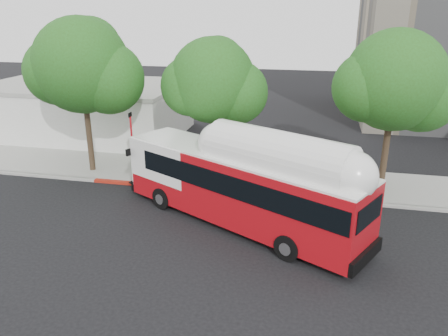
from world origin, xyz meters
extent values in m
plane|color=black|center=(0.00, 0.00, 0.00)|extent=(120.00, 120.00, 0.00)
cube|color=gray|center=(0.00, 6.50, 0.07)|extent=(60.00, 5.00, 0.15)
cube|color=gray|center=(0.00, 3.90, 0.07)|extent=(60.00, 0.30, 0.15)
cube|color=#9E1F11|center=(-3.00, 3.90, 0.08)|extent=(10.00, 0.32, 0.16)
cylinder|color=#2D2116|center=(-9.00, 5.50, 3.04)|extent=(0.36, 0.36, 6.08)
sphere|color=#234F16|center=(-9.00, 5.50, 6.84)|extent=(5.80, 5.80, 5.80)
sphere|color=#234F16|center=(-7.41, 5.70, 6.08)|extent=(4.35, 4.35, 4.35)
cylinder|color=#2D2116|center=(-1.00, 6.00, 2.72)|extent=(0.36, 0.36, 5.44)
sphere|color=#234F16|center=(-1.00, 6.00, 6.12)|extent=(5.00, 5.00, 5.00)
sphere|color=#234F16|center=(0.38, 6.20, 5.44)|extent=(3.75, 3.75, 3.75)
cylinder|color=#2D2116|center=(9.00, 5.80, 2.88)|extent=(0.36, 0.36, 5.76)
sphere|color=#234F16|center=(9.00, 5.80, 6.48)|extent=(5.40, 5.40, 5.40)
sphere|color=#234F16|center=(10.48, 6.00, 5.76)|extent=(4.05, 4.05, 4.05)
cube|color=silver|center=(-14.00, 14.00, 2.00)|extent=(16.00, 10.00, 4.00)
cube|color=gray|center=(-14.00, 14.00, 4.10)|extent=(16.20, 10.20, 0.30)
cube|color=#A20B12|center=(1.70, 0.26, 1.93)|extent=(12.65, 8.55, 3.11)
cube|color=black|center=(2.17, 0.00, 2.57)|extent=(11.55, 7.99, 1.02)
cube|color=white|center=(1.70, 0.26, 3.53)|extent=(12.61, 8.47, 0.11)
cube|color=white|center=(3.58, -0.76, 3.81)|extent=(7.06, 5.14, 0.59)
cube|color=black|center=(-4.49, 3.58, 0.54)|extent=(1.67, 2.11, 0.06)
imported|color=navy|center=(-4.49, 3.58, 1.05)|extent=(1.44, 1.92, 0.97)
cylinder|color=red|center=(-5.58, 4.38, 2.06)|extent=(0.12, 0.12, 4.11)
cube|color=black|center=(-5.58, 4.38, 4.22)|extent=(0.05, 0.41, 0.26)
camera|label=1|loc=(5.11, -18.89, 10.01)|focal=35.00mm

